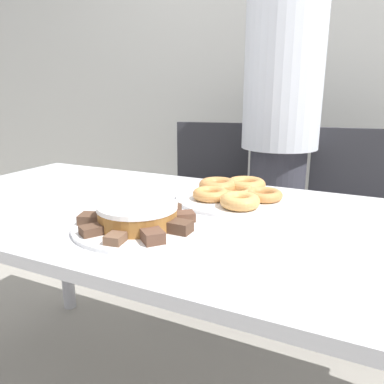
{
  "coord_description": "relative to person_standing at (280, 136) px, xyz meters",
  "views": [
    {
      "loc": [
        0.45,
        -0.9,
        1.07
      ],
      "look_at": [
        0.02,
        0.01,
        0.79
      ],
      "focal_mm": 35.0,
      "sensor_mm": 36.0,
      "label": 1
    }
  ],
  "objects": [
    {
      "name": "wall_back",
      "position": [
        -0.07,
        0.67,
        0.44
      ],
      "size": [
        8.0,
        0.05,
        2.6
      ],
      "color": "beige",
      "rests_on": "ground_plane"
    },
    {
      "name": "table",
      "position": [
        -0.07,
        -0.84,
        -0.21
      ],
      "size": [
        1.79,
        0.82,
        0.73
      ],
      "color": "silver",
      "rests_on": "ground_plane"
    },
    {
      "name": "person_standing",
      "position": [
        0.0,
        0.0,
        0.0
      ],
      "size": [
        0.35,
        0.35,
        1.64
      ],
      "color": "#383842",
      "rests_on": "ground_plane"
    },
    {
      "name": "office_chair_left",
      "position": [
        -0.37,
        0.02,
        -0.43
      ],
      "size": [
        0.53,
        0.53,
        0.9
      ],
      "rotation": [
        0.0,
        0.0,
        0.22
      ],
      "color": "black",
      "rests_on": "ground_plane"
    },
    {
      "name": "office_chair_right",
      "position": [
        0.35,
        0.02,
        -0.43
      ],
      "size": [
        0.5,
        0.5,
        0.9
      ],
      "rotation": [
        0.0,
        0.0,
        0.15
      ],
      "color": "black",
      "rests_on": "ground_plane"
    },
    {
      "name": "plate_cake",
      "position": [
        -0.12,
        -1.0,
        -0.13
      ],
      "size": [
        0.33,
        0.33,
        0.01
      ],
      "color": "white",
      "rests_on": "table"
    },
    {
      "name": "plate_donuts",
      "position": [
        0.01,
        -0.65,
        -0.13
      ],
      "size": [
        0.38,
        0.38,
        0.01
      ],
      "color": "white",
      "rests_on": "table"
    },
    {
      "name": "frosted_cake",
      "position": [
        -0.12,
        -1.0,
        -0.09
      ],
      "size": [
        0.2,
        0.2,
        0.05
      ],
      "color": "#9E662D",
      "rests_on": "plate_cake"
    },
    {
      "name": "lamington_0",
      "position": [
        -0.1,
        -1.12,
        -0.11
      ],
      "size": [
        0.04,
        0.05,
        0.02
      ],
      "rotation": [
        0.0,
        0.0,
        4.88
      ],
      "color": "brown",
      "rests_on": "plate_cake"
    },
    {
      "name": "lamington_1",
      "position": [
        -0.03,
        -1.08,
        -0.11
      ],
      "size": [
        0.07,
        0.07,
        0.03
      ],
      "rotation": [
        0.0,
        0.0,
        5.57
      ],
      "color": "brown",
      "rests_on": "plate_cake"
    },
    {
      "name": "lamington_2",
      "position": [
        -0.0,
        -1.0,
        -0.11
      ],
      "size": [
        0.05,
        0.04,
        0.03
      ],
      "rotation": [
        0.0,
        0.0,
        6.27
      ],
      "color": "#513828",
      "rests_on": "plate_cake"
    },
    {
      "name": "lamington_3",
      "position": [
        -0.03,
        -0.93,
        -0.11
      ],
      "size": [
        0.07,
        0.06,
        0.02
      ],
      "rotation": [
        0.0,
        0.0,
        6.97
      ],
      "color": "brown",
      "rests_on": "plate_cake"
    },
    {
      "name": "lamington_4",
      "position": [
        -0.1,
        -0.88,
        -0.11
      ],
      "size": [
        0.06,
        0.07,
        0.02
      ],
      "rotation": [
        0.0,
        0.0,
        7.67
      ],
      "color": "#513828",
      "rests_on": "plate_cake"
    },
    {
      "name": "lamington_5",
      "position": [
        -0.18,
        -0.9,
        -0.11
      ],
      "size": [
        0.07,
        0.07,
        0.02
      ],
      "rotation": [
        0.0,
        0.0,
        8.37
      ],
      "color": "#513828",
      "rests_on": "plate_cake"
    },
    {
      "name": "lamington_6",
      "position": [
        -0.24,
        -0.96,
        -0.11
      ],
      "size": [
        0.06,
        0.05,
        0.02
      ],
      "rotation": [
        0.0,
        0.0,
        9.06
      ],
      "color": "#513828",
      "rests_on": "plate_cake"
    },
    {
      "name": "lamington_7",
      "position": [
        -0.24,
        -1.04,
        -0.11
      ],
      "size": [
        0.07,
        0.07,
        0.02
      ],
      "rotation": [
        0.0,
        0.0,
        9.76
      ],
      "color": "#513828",
      "rests_on": "plate_cake"
    },
    {
      "name": "lamington_8",
      "position": [
        -0.18,
        -1.11,
        -0.11
      ],
      "size": [
        0.06,
        0.06,
        0.02
      ],
      "rotation": [
        0.0,
        0.0,
        10.46
      ],
      "color": "#513828",
      "rests_on": "plate_cake"
    },
    {
      "name": "donut_0",
      "position": [
        0.01,
        -0.65,
        -0.11
      ],
      "size": [
        0.12,
        0.12,
        0.03
      ],
      "color": "#D18E4C",
      "rests_on": "plate_donuts"
    },
    {
      "name": "donut_1",
      "position": [
        -0.06,
        -0.62,
        -0.1
      ],
      "size": [
        0.13,
        0.13,
        0.04
      ],
      "color": "#C68447",
      "rests_on": "plate_donuts"
    },
    {
      "name": "donut_2",
      "position": [
        -0.05,
        -0.71,
        -0.11
      ],
      "size": [
        0.11,
        0.11,
        0.03
      ],
      "color": "#D18E4C",
      "rests_on": "plate_donuts"
    },
    {
      "name": "donut_3",
      "position": [
        0.06,
        -0.76,
        -0.1
      ],
      "size": [
        0.12,
        0.12,
        0.04
      ],
      "color": "tan",
      "rests_on": "plate_donuts"
    },
    {
      "name": "donut_4",
      "position": [
        0.1,
        -0.65,
        -0.11
      ],
      "size": [
        0.12,
        0.12,
        0.03
      ],
      "color": "#C68447",
      "rests_on": "plate_donuts"
    },
    {
      "name": "donut_5",
      "position": [
        0.02,
        -0.56,
        -0.1
      ],
      "size": [
        0.13,
        0.13,
        0.04
      ],
      "color": "#D18E4C",
      "rests_on": "plate_donuts"
    }
  ]
}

